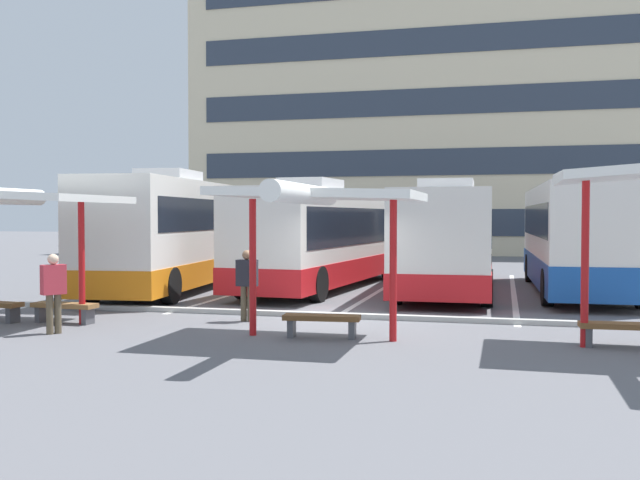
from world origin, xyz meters
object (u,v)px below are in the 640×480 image
at_px(waiting_shelter_1, 318,198).
at_px(waiting_passenger_2, 247,281).
at_px(coach_bus_0, 186,234).
at_px(bench_3, 625,329).
at_px(coach_bus_3, 577,239).
at_px(waiting_passenger_1, 53,288).
at_px(waiting_shelter_0, 19,199).
at_px(bench_2, 322,321).
at_px(bench_1, 65,308).
at_px(coach_bus_2, 449,241).
at_px(coach_bus_1, 325,238).

height_order(waiting_shelter_1, waiting_passenger_2, waiting_shelter_1).
distance_m(coach_bus_0, bench_3, 14.98).
bearing_deg(waiting_passenger_2, waiting_shelter_1, -43.13).
height_order(coach_bus_3, waiting_shelter_1, coach_bus_3).
distance_m(coach_bus_3, waiting_passenger_1, 15.47).
height_order(coach_bus_3, bench_3, coach_bus_3).
bearing_deg(waiting_shelter_0, bench_2, -1.20).
height_order(coach_bus_3, bench_1, coach_bus_3).
distance_m(coach_bus_0, waiting_shelter_0, 8.49).
xyz_separation_m(waiting_shelter_0, bench_3, (12.53, 0.18, -2.44)).
relative_size(bench_2, waiting_passenger_2, 0.95).
height_order(coach_bus_0, waiting_passenger_1, coach_bus_0).
distance_m(coach_bus_2, coach_bus_3, 3.91).
bearing_deg(bench_3, waiting_passenger_1, -173.74).
height_order(waiting_shelter_0, bench_2, waiting_shelter_0).
distance_m(coach_bus_2, waiting_shelter_0, 12.88).
xyz_separation_m(coach_bus_2, waiting_passenger_2, (-3.94, -7.85, -0.68)).
relative_size(bench_1, waiting_passenger_1, 0.94).
bearing_deg(waiting_passenger_1, coach_bus_3, 44.52).
bearing_deg(bench_3, bench_2, -176.72).
relative_size(coach_bus_1, coach_bus_2, 1.03).
bearing_deg(coach_bus_1, waiting_shelter_1, -76.95).
relative_size(coach_bus_2, waiting_shelter_1, 2.36).
bearing_deg(bench_1, coach_bus_1, 68.07).
relative_size(coach_bus_3, waiting_shelter_1, 2.28).
relative_size(bench_2, waiting_passenger_1, 0.95).
relative_size(bench_2, bench_3, 0.96).
bearing_deg(bench_1, waiting_shelter_1, -7.41).
distance_m(coach_bus_0, waiting_passenger_1, 9.61).
bearing_deg(coach_bus_1, coach_bus_2, -1.70).
height_order(coach_bus_0, waiting_shelter_0, coach_bus_0).
relative_size(coach_bus_2, bench_3, 6.85).
bearing_deg(bench_1, coach_bus_2, 49.47).
bearing_deg(coach_bus_0, coach_bus_3, 6.31).
xyz_separation_m(coach_bus_0, waiting_passenger_1, (1.45, -9.46, -0.85)).
height_order(coach_bus_0, coach_bus_2, coach_bus_0).
xyz_separation_m(waiting_shelter_0, waiting_passenger_1, (1.56, -1.03, -1.84)).
xyz_separation_m(coach_bus_1, coach_bus_3, (7.96, 0.25, 0.03)).
xyz_separation_m(coach_bus_2, bench_2, (-1.75, -9.58, -1.28)).
xyz_separation_m(waiting_shelter_1, waiting_passenger_1, (-5.38, -0.57, -1.81)).
bearing_deg(bench_2, bench_1, 175.53).
bearing_deg(coach_bus_1, bench_2, -76.54).
distance_m(waiting_shelter_0, waiting_passenger_2, 5.34).
xyz_separation_m(waiting_shelter_0, waiting_passenger_2, (4.75, 1.59, -1.84)).
distance_m(waiting_shelter_1, bench_2, 2.43).
bearing_deg(waiting_shelter_1, coach_bus_3, 61.22).
bearing_deg(coach_bus_3, coach_bus_0, -173.69).
bearing_deg(bench_2, coach_bus_0, 128.54).
bearing_deg(bench_2, waiting_passenger_2, 141.57).
xyz_separation_m(coach_bus_0, waiting_passenger_2, (4.65, -6.84, -0.86)).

